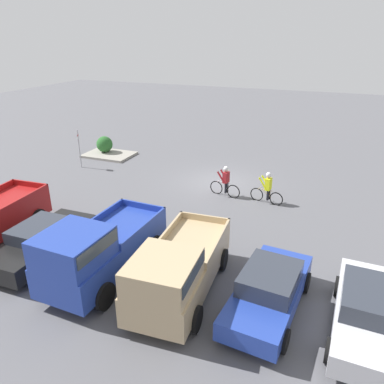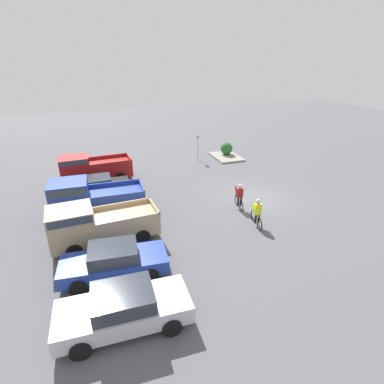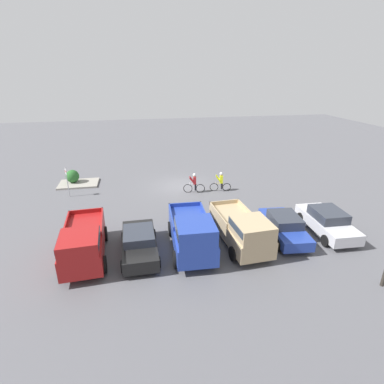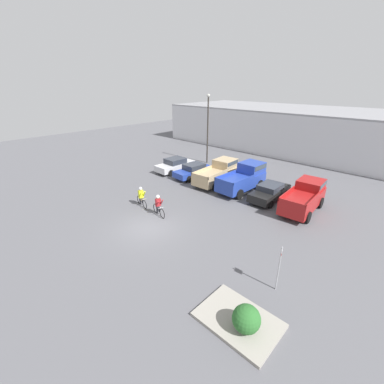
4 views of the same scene
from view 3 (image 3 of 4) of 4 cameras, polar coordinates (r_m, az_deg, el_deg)
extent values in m
plane|color=#56565B|center=(25.76, -2.19, 1.17)|extent=(80.00, 80.00, 0.00)
cube|color=silver|center=(19.93, 24.26, -5.45)|extent=(2.00, 4.58, 0.65)
cube|color=#2D333D|center=(19.69, 24.52, -3.89)|extent=(1.72, 2.09, 0.55)
cylinder|color=black|center=(19.54, 28.60, -7.74)|extent=(0.21, 0.67, 0.67)
cylinder|color=black|center=(18.54, 24.04, -8.47)|extent=(0.21, 0.67, 0.67)
cylinder|color=black|center=(21.60, 24.21, -4.16)|extent=(0.21, 0.67, 0.67)
cylinder|color=black|center=(20.70, 19.95, -4.62)|extent=(0.21, 0.67, 0.67)
cube|color=#233D9E|center=(18.53, 17.08, -6.57)|extent=(2.11, 4.55, 0.59)
cube|color=#2D333D|center=(18.28, 17.27, -5.01)|extent=(1.72, 2.12, 0.54)
cylinder|color=black|center=(17.89, 21.24, -9.14)|extent=(0.24, 0.69, 0.68)
cylinder|color=black|center=(17.21, 16.05, -9.71)|extent=(0.24, 0.69, 0.68)
cylinder|color=black|center=(20.11, 17.80, -5.11)|extent=(0.24, 0.69, 0.68)
cylinder|color=black|center=(19.51, 13.14, -5.45)|extent=(0.24, 0.69, 0.68)
cube|color=tan|center=(17.27, 8.98, -7.08)|extent=(2.25, 5.25, 0.95)
cube|color=tan|center=(15.63, 11.35, -6.87)|extent=(1.91, 2.16, 0.81)
cube|color=#333D47|center=(15.55, 11.40, -6.29)|extent=(1.96, 2.00, 0.36)
cube|color=tan|center=(18.18, 10.55, -3.51)|extent=(0.27, 3.08, 0.25)
cube|color=tan|center=(17.53, 4.97, -4.20)|extent=(0.27, 3.08, 0.25)
cube|color=tan|center=(19.10, 6.16, -1.97)|extent=(1.95, 0.20, 0.25)
cylinder|color=black|center=(16.66, 14.17, -10.45)|extent=(0.27, 0.79, 0.78)
cylinder|color=black|center=(15.91, 7.84, -11.60)|extent=(0.27, 0.79, 0.78)
cylinder|color=black|center=(19.11, 9.76, -5.61)|extent=(0.27, 0.79, 0.78)
cylinder|color=black|center=(18.46, 4.18, -6.37)|extent=(0.27, 0.79, 0.78)
cube|color=#233D9E|center=(16.48, -0.20, -7.97)|extent=(2.20, 5.14, 1.03)
cube|color=#233D9E|center=(14.69, 0.68, -7.56)|extent=(1.92, 2.09, 0.94)
cube|color=#333D47|center=(14.59, 0.69, -6.86)|extent=(1.98, 1.93, 0.41)
cube|color=#233D9E|center=(17.20, 2.48, -4.21)|extent=(0.19, 3.04, 0.25)
cube|color=#233D9E|center=(16.97, -3.95, -4.64)|extent=(0.19, 3.04, 0.25)
cube|color=#233D9E|center=(18.38, -1.36, -2.41)|extent=(2.01, 0.15, 0.25)
cylinder|color=black|center=(15.58, 4.42, -12.01)|extent=(0.25, 0.89, 0.88)
cylinder|color=black|center=(15.30, -3.12, -12.66)|extent=(0.25, 0.89, 0.88)
cylinder|color=black|center=(18.21, 2.21, -6.57)|extent=(0.25, 0.89, 0.88)
cylinder|color=black|center=(17.97, -4.14, -7.02)|extent=(0.25, 0.89, 0.88)
cube|color=black|center=(16.39, -9.98, -9.79)|extent=(1.79, 4.39, 0.68)
cube|color=#2D333D|center=(16.10, -10.11, -8.08)|extent=(1.59, 1.99, 0.45)
cylinder|color=black|center=(15.40, -6.37, -13.16)|extent=(0.19, 0.61, 0.61)
cylinder|color=black|center=(15.40, -13.03, -13.65)|extent=(0.19, 0.61, 0.61)
cylinder|color=black|center=(17.76, -7.26, -8.03)|extent=(0.19, 0.61, 0.61)
cylinder|color=black|center=(17.77, -12.93, -8.45)|extent=(0.19, 0.61, 0.61)
cube|color=maroon|center=(16.69, -19.83, -9.00)|extent=(2.23, 5.08, 1.05)
cube|color=maroon|center=(14.98, -20.67, -9.01)|extent=(1.90, 2.09, 0.68)
cube|color=#333D47|center=(14.91, -20.75, -8.52)|extent=(1.95, 1.94, 0.30)
cube|color=maroon|center=(17.17, -16.78, -5.22)|extent=(0.26, 2.98, 0.25)
cube|color=maroon|center=(17.40, -22.90, -5.72)|extent=(0.26, 2.98, 0.25)
cube|color=maroon|center=(18.57, -19.52, -3.47)|extent=(1.94, 0.19, 0.25)
cylinder|color=black|center=(15.55, -16.40, -13.12)|extent=(0.27, 0.86, 0.85)
cylinder|color=black|center=(15.81, -23.59, -13.56)|extent=(0.27, 0.86, 0.85)
cylinder|color=black|center=(18.18, -16.22, -7.63)|extent=(0.27, 0.86, 0.85)
cylinder|color=black|center=(18.40, -22.29, -8.09)|extent=(0.27, 0.86, 0.85)
torus|color=black|center=(24.23, -0.79, 0.68)|extent=(0.73, 0.20, 0.74)
torus|color=black|center=(24.23, 1.59, 0.67)|extent=(0.73, 0.20, 0.74)
cylinder|color=silver|center=(24.16, 0.40, 1.08)|extent=(0.52, 0.14, 0.39)
cylinder|color=silver|center=(24.09, 0.40, 1.53)|extent=(0.55, 0.15, 0.04)
cylinder|color=silver|center=(24.16, 0.82, 1.07)|extent=(0.04, 0.04, 0.36)
cylinder|color=silver|center=(24.09, -0.50, 1.59)|extent=(0.12, 0.46, 0.02)
cylinder|color=black|center=(24.09, 0.64, 0.90)|extent=(0.14, 0.14, 0.55)
cylinder|color=black|center=(24.26, 0.64, 1.05)|extent=(0.14, 0.14, 0.55)
cube|color=maroon|center=(23.98, 0.52, 2.22)|extent=(0.31, 0.40, 0.57)
cylinder|color=maroon|center=(23.83, 0.03, 2.09)|extent=(0.51, 0.19, 0.62)
cylinder|color=maroon|center=(24.15, 0.04, 2.36)|extent=(0.51, 0.19, 0.62)
sphere|color=tan|center=(23.85, 0.46, 3.13)|extent=(0.24, 0.24, 0.24)
sphere|color=silver|center=(23.83, 0.46, 3.26)|extent=(0.26, 0.26, 0.26)
torus|color=black|center=(24.63, 4.21, 0.93)|extent=(0.69, 0.19, 0.69)
torus|color=black|center=(24.71, 6.62, 0.91)|extent=(0.69, 0.19, 0.69)
cylinder|color=tan|center=(24.60, 5.43, 1.29)|extent=(0.54, 0.14, 0.37)
cylinder|color=tan|center=(24.54, 5.45, 1.71)|extent=(0.57, 0.15, 0.04)
cylinder|color=tan|center=(24.62, 5.86, 1.29)|extent=(0.04, 0.04, 0.34)
cylinder|color=tan|center=(24.50, 4.54, 1.77)|extent=(0.12, 0.46, 0.02)
cylinder|color=black|center=(24.54, 5.69, 1.13)|extent=(0.14, 0.14, 0.52)
cylinder|color=black|center=(24.71, 5.66, 1.28)|extent=(0.14, 0.14, 0.52)
cube|color=yellow|center=(24.43, 5.60, 2.43)|extent=(0.31, 0.40, 0.60)
cylinder|color=yellow|center=(24.25, 5.14, 2.30)|extent=(0.52, 0.19, 0.66)
cylinder|color=yellow|center=(24.57, 5.08, 2.57)|extent=(0.52, 0.19, 0.66)
sphere|color=tan|center=(24.29, 5.57, 3.36)|extent=(0.23, 0.23, 0.23)
sphere|color=silver|center=(24.27, 5.58, 3.49)|extent=(0.25, 0.25, 0.25)
cylinder|color=#9E9EA3|center=(25.02, -22.64, 1.73)|extent=(0.06, 0.06, 2.40)
cube|color=white|center=(24.76, -22.93, 3.63)|extent=(0.15, 0.28, 0.45)
cube|color=red|center=(24.76, -22.93, 3.63)|extent=(0.16, 0.28, 0.10)
cube|color=gray|center=(27.86, -20.77, 1.50)|extent=(3.28, 2.31, 0.15)
sphere|color=#286028|center=(27.97, -21.82, 2.80)|extent=(1.11, 1.11, 1.11)
camera|label=1|loc=(10.73, 52.05, 6.54)|focal=35.00mm
camera|label=2|loc=(23.53, 44.77, 14.46)|focal=28.00mm
camera|label=4|loc=(33.91, -27.90, 19.49)|focal=24.00mm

